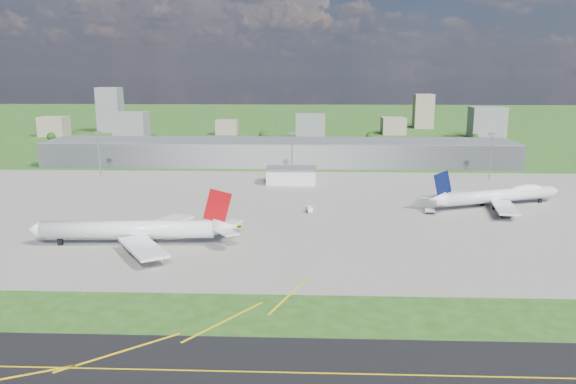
{
  "coord_description": "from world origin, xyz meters",
  "views": [
    {
      "loc": [
        20.24,
        -196.62,
        58.66
      ],
      "look_at": [
        10.91,
        35.21,
        9.0
      ],
      "focal_mm": 35.0,
      "sensor_mm": 36.0,
      "label": 1
    }
  ],
  "objects_px": {
    "tug_yellow": "(237,225)",
    "van_white_near": "(309,210)",
    "van_white_far": "(430,211)",
    "airliner_blue_quad": "(499,196)",
    "airliner_red_twin": "(136,230)"
  },
  "relations": [
    {
      "from": "tug_yellow",
      "to": "van_white_far",
      "type": "relative_size",
      "value": 0.97
    },
    {
      "from": "van_white_near",
      "to": "van_white_far",
      "type": "bearing_deg",
      "value": -103.12
    },
    {
      "from": "airliner_blue_quad",
      "to": "van_white_far",
      "type": "bearing_deg",
      "value": -178.03
    },
    {
      "from": "tug_yellow",
      "to": "van_white_near",
      "type": "relative_size",
      "value": 0.79
    },
    {
      "from": "tug_yellow",
      "to": "airliner_red_twin",
      "type": "bearing_deg",
      "value": -161.4
    },
    {
      "from": "van_white_near",
      "to": "van_white_far",
      "type": "height_order",
      "value": "van_white_near"
    },
    {
      "from": "van_white_far",
      "to": "tug_yellow",
      "type": "bearing_deg",
      "value": -161.43
    },
    {
      "from": "airliner_red_twin",
      "to": "airliner_blue_quad",
      "type": "xyz_separation_m",
      "value": [
        143.99,
        62.7,
        -0.33
      ]
    },
    {
      "from": "airliner_blue_quad",
      "to": "van_white_far",
      "type": "height_order",
      "value": "airliner_blue_quad"
    },
    {
      "from": "airliner_blue_quad",
      "to": "van_white_near",
      "type": "distance_m",
      "value": 85.5
    },
    {
      "from": "airliner_blue_quad",
      "to": "van_white_far",
      "type": "xyz_separation_m",
      "value": [
        -33.27,
        -14.01,
        -3.87
      ]
    },
    {
      "from": "airliner_blue_quad",
      "to": "tug_yellow",
      "type": "bearing_deg",
      "value": 178.08
    },
    {
      "from": "airliner_red_twin",
      "to": "van_white_near",
      "type": "xyz_separation_m",
      "value": [
        59.72,
        48.79,
        -4.08
      ]
    },
    {
      "from": "airliner_red_twin",
      "to": "tug_yellow",
      "type": "distance_m",
      "value": 40.12
    },
    {
      "from": "airliner_blue_quad",
      "to": "tug_yellow",
      "type": "xyz_separation_m",
      "value": [
        -112.25,
        -38.56,
        -4.06
      ]
    }
  ]
}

